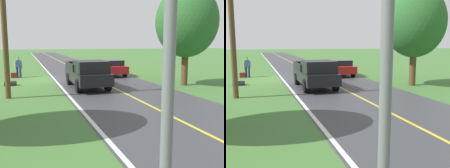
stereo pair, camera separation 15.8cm
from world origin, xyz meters
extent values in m
plane|color=#427033|center=(0.00, 0.00, 0.00)|extent=(200.00, 200.00, 0.00)
cube|color=#3D3D42|center=(-4.33, 0.00, 0.00)|extent=(6.81, 120.00, 0.00)
cube|color=silver|center=(-1.10, 0.00, 0.01)|extent=(0.16, 117.60, 0.00)
cube|color=gold|center=(-4.33, 0.00, 0.01)|extent=(0.14, 117.60, 0.00)
cylinder|color=navy|center=(1.48, -1.99, 0.44)|extent=(0.18, 0.18, 0.88)
cylinder|color=navy|center=(1.72, -2.21, 0.44)|extent=(0.18, 0.18, 0.88)
cube|color=#335999|center=(1.60, -2.10, 1.17)|extent=(0.42, 0.30, 0.58)
sphere|color=tan|center=(1.60, -2.10, 1.57)|extent=(0.23, 0.23, 0.23)
sphere|color=#4C564C|center=(1.60, -2.10, 1.65)|extent=(0.20, 0.20, 0.20)
cube|color=navy|center=(1.62, -2.30, 1.20)|extent=(0.34, 0.23, 0.44)
cylinder|color=tan|center=(1.34, -2.10, 1.06)|extent=(0.10, 0.10, 0.58)
cylinder|color=tan|center=(1.85, -2.05, 1.06)|extent=(0.10, 0.10, 0.58)
cube|color=maroon|center=(2.01, -2.01, 0.22)|extent=(0.48, 0.24, 0.43)
cube|color=black|center=(-2.71, 4.62, 0.75)|extent=(2.02, 5.41, 0.70)
cube|color=black|center=(-2.71, 5.81, 1.46)|extent=(1.85, 2.17, 0.72)
cube|color=black|center=(-2.71, 5.81, 1.53)|extent=(1.68, 1.30, 0.43)
cube|color=black|center=(-3.65, 3.53, 1.33)|extent=(0.11, 3.02, 0.45)
cube|color=black|center=(-1.77, 3.54, 1.33)|extent=(0.11, 3.02, 0.45)
cube|color=black|center=(-2.70, 2.03, 1.33)|extent=(1.84, 0.11, 0.45)
cylinder|color=black|center=(-3.61, 6.36, 0.40)|extent=(0.30, 0.80, 0.80)
cylinder|color=black|center=(-1.81, 6.37, 0.40)|extent=(0.30, 0.80, 0.80)
cylinder|color=black|center=(-3.61, 3.06, 0.40)|extent=(0.30, 0.80, 0.80)
cylinder|color=black|center=(-1.81, 3.07, 0.40)|extent=(0.30, 0.80, 0.80)
cylinder|color=slate|center=(-0.51, 18.78, 2.60)|extent=(0.16, 0.16, 5.20)
cylinder|color=brown|center=(-9.31, 5.85, 1.27)|extent=(0.45, 0.45, 2.55)
ellipsoid|color=#2D662D|center=(-9.31, 5.85, 4.31)|extent=(4.14, 4.14, 4.76)
cube|color=red|center=(-6.21, -1.09, 0.64)|extent=(1.86, 4.40, 0.62)
cube|color=black|center=(-6.21, -0.89, 1.18)|extent=(1.63, 2.38, 0.46)
cylinder|color=black|center=(-5.36, -2.49, 0.33)|extent=(0.24, 0.66, 0.66)
cylinder|color=black|center=(-7.05, -2.49, 0.33)|extent=(0.24, 0.66, 0.66)
cylinder|color=black|center=(-5.36, 0.31, 0.33)|extent=(0.24, 0.66, 0.66)
cylinder|color=black|center=(-7.05, 0.31, 0.33)|extent=(0.24, 0.66, 0.66)
cylinder|color=brown|center=(2.04, 6.80, 4.44)|extent=(0.28, 0.28, 8.87)
cylinder|color=black|center=(2.11, 2.23, 0.00)|extent=(0.80, 0.60, 0.60)
camera|label=1|loc=(1.21, 21.73, 2.92)|focal=43.07mm
camera|label=2|loc=(1.06, 21.78, 2.92)|focal=43.07mm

